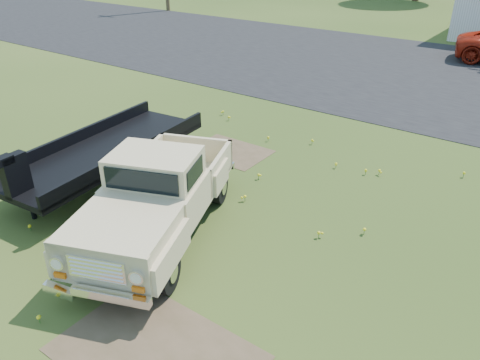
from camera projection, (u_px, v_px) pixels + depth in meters
ground at (206, 230)px, 9.99m from camera, size 140.00×140.00×0.00m
asphalt_lot at (421, 75)px, 20.71m from camera, size 90.00×14.00×0.02m
dirt_patch_a at (156, 353)px, 7.07m from camera, size 3.00×2.00×0.01m
dirt_patch_b at (230, 151)px, 13.52m from camera, size 2.20×1.60×0.01m
vintage_pickup_truck at (158, 195)px, 9.42m from camera, size 3.77×5.56×1.88m
flatbed_trailer at (105, 147)px, 11.76m from camera, size 2.61×6.28×1.67m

